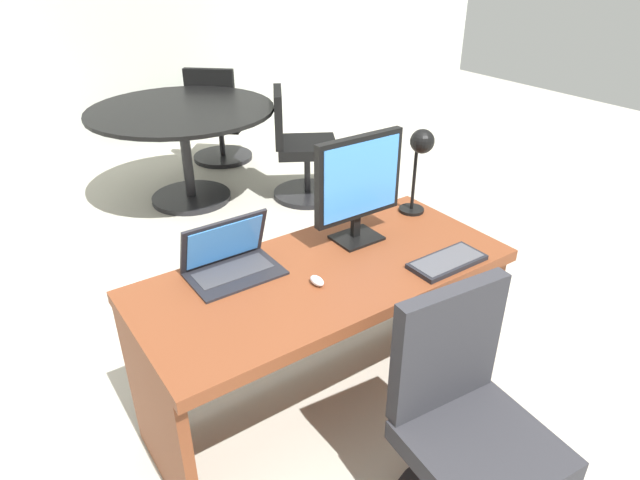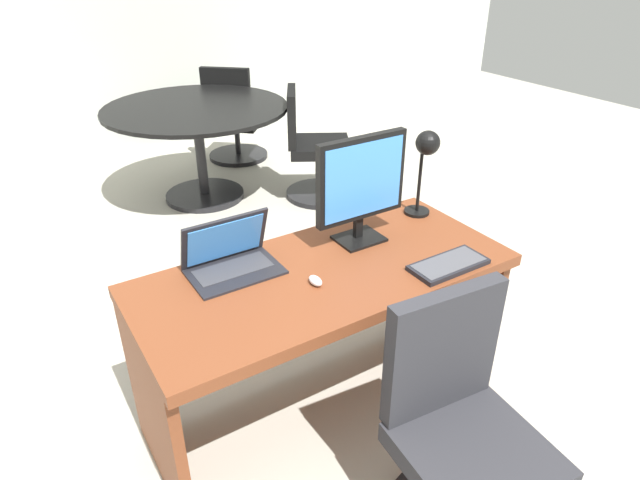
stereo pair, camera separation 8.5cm
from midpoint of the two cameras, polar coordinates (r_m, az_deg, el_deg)
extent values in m
plane|color=#B7B2A3|center=(3.72, -13.70, -2.46)|extent=(12.00, 12.00, 0.00)
cube|color=silver|center=(5.51, -25.73, 21.31)|extent=(10.00, 0.10, 2.80)
cube|color=brown|center=(2.20, -0.60, -3.68)|extent=(1.52, 0.68, 0.05)
cube|color=brown|center=(2.20, -17.47, -17.57)|extent=(0.04, 0.60, 0.68)
cube|color=brown|center=(2.81, 12.02, -5.20)|extent=(0.04, 0.60, 0.68)
cube|color=brown|center=(2.56, -3.81, -7.36)|extent=(1.33, 0.02, 0.47)
cube|color=black|center=(2.40, 2.80, 0.24)|extent=(0.20, 0.16, 0.01)
cube|color=black|center=(2.38, 2.69, 1.49)|extent=(0.04, 0.02, 0.10)
cube|color=black|center=(2.28, 2.97, 6.48)|extent=(0.42, 0.04, 0.36)
cube|color=#3F8CEA|center=(2.27, 3.28, 6.31)|extent=(0.38, 0.00, 0.32)
cube|color=black|center=(2.18, -9.90, -3.49)|extent=(0.35, 0.24, 0.01)
cube|color=#38383D|center=(2.19, -10.12, -3.15)|extent=(0.30, 0.13, 0.00)
cube|color=black|center=(2.19, -11.06, -0.11)|extent=(0.35, 0.09, 0.21)
cube|color=#3F8CEA|center=(2.18, -10.95, -0.24)|extent=(0.31, 0.07, 0.18)
cube|color=black|center=(2.27, 12.01, -2.23)|extent=(0.32, 0.15, 0.02)
cube|color=#47474C|center=(2.26, 12.04, -1.99)|extent=(0.30, 0.13, 0.00)
ellipsoid|color=silver|center=(2.09, -1.48, -4.26)|extent=(0.04, 0.07, 0.03)
cylinder|color=black|center=(2.68, 8.56, 3.12)|extent=(0.12, 0.12, 0.01)
cylinder|color=black|center=(2.61, 8.81, 6.27)|extent=(0.02, 0.02, 0.30)
sphere|color=black|center=(2.52, 9.61, 10.05)|extent=(0.11, 0.11, 0.11)
cube|color=#2D2D33|center=(2.02, 15.19, -20.27)|extent=(0.50, 0.50, 0.08)
cube|color=#2D2D33|center=(1.94, 11.81, -10.86)|extent=(0.44, 0.10, 0.48)
cylinder|color=black|center=(4.63, -13.68, 4.34)|extent=(0.63, 0.63, 0.04)
cylinder|color=black|center=(4.50, -14.21, 8.55)|extent=(0.08, 0.08, 0.69)
cylinder|color=black|center=(4.39, -14.79, 12.93)|extent=(1.40, 1.40, 0.03)
cylinder|color=black|center=(5.46, -10.45, 8.50)|extent=(0.56, 0.56, 0.04)
cylinder|color=black|center=(5.41, -10.60, 10.09)|extent=(0.05, 0.05, 0.28)
cube|color=black|center=(5.36, -10.78, 11.92)|extent=(0.65, 0.65, 0.08)
cube|color=black|center=(5.08, -11.79, 14.27)|extent=(0.37, 0.34, 0.49)
cylinder|color=black|center=(4.57, -1.83, 4.84)|extent=(0.56, 0.56, 0.04)
cylinder|color=black|center=(4.50, -1.87, 7.09)|extent=(0.05, 0.05, 0.35)
cube|color=black|center=(4.42, -1.91, 9.65)|extent=(0.63, 0.63, 0.08)
cube|color=black|center=(4.34, -4.92, 12.61)|extent=(0.27, 0.41, 0.41)
camera|label=1|loc=(0.04, -91.13, -0.63)|focal=30.85mm
camera|label=2|loc=(0.04, 88.87, 0.63)|focal=30.85mm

